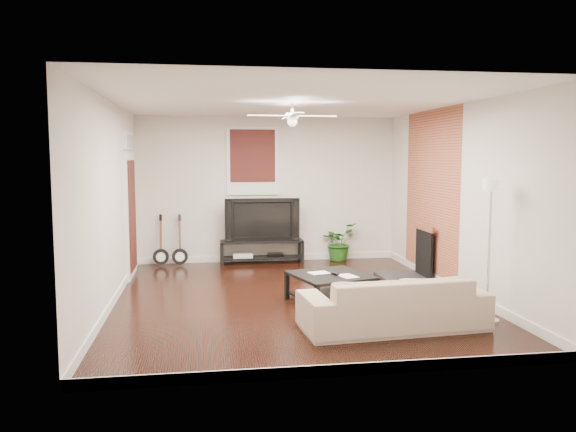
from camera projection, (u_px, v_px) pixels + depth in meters
name	position (u px, v px, depth m)	size (l,w,h in m)	color
room	(292.00, 201.00, 8.09)	(5.01, 6.01, 2.81)	black
brick_accent	(431.00, 195.00, 9.44)	(0.02, 2.20, 2.80)	#B05939
fireplace	(413.00, 251.00, 9.49)	(0.80, 1.10, 0.92)	black
window_back	(253.00, 161.00, 10.91)	(1.00, 0.06, 1.30)	#401211
door_left	(131.00, 203.00, 9.61)	(0.08, 1.00, 2.50)	white
tv_stand	(262.00, 252.00, 10.92)	(1.58, 0.42, 0.44)	black
tv	(262.00, 219.00, 10.88)	(1.41, 0.19, 0.81)	black
coffee_table	(331.00, 289.00, 7.92)	(0.98, 0.98, 0.41)	black
sofa	(393.00, 302.00, 6.73)	(2.18, 0.85, 0.64)	tan
floor_lamp	(489.00, 251.00, 6.96)	(0.29, 0.29, 1.78)	silver
potted_plant	(339.00, 242.00, 11.16)	(0.67, 0.58, 0.74)	#205919
guitar_left	(161.00, 240.00, 10.58)	(0.30, 0.21, 0.96)	black
guitar_right	(180.00, 240.00, 10.61)	(0.30, 0.21, 0.96)	black
ceiling_fan	(292.00, 116.00, 7.96)	(1.24, 1.24, 0.32)	white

